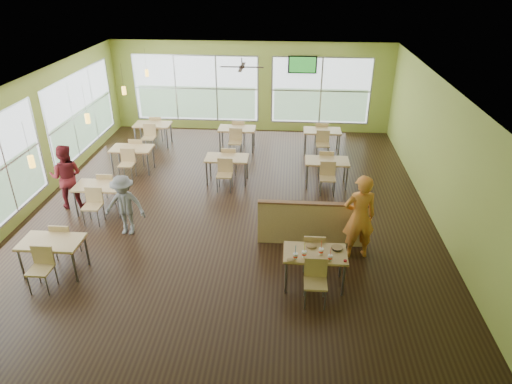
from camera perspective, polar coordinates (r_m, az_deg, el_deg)
room at (r=11.12m, az=-3.30°, el=5.38°), size 12.00×12.04×3.20m
window_bays at (r=14.55m, az=-12.23°, el=9.59°), size 9.24×10.24×2.38m
main_table at (r=8.86m, az=7.37°, el=-8.14°), size 1.22×1.52×0.87m
half_wall_divider at (r=10.13m, az=7.03°, el=-3.91°), size 2.40×0.14×1.04m
dining_tables at (r=13.22m, az=-6.76°, el=4.32°), size 6.92×8.72×0.87m
pendant_lights at (r=12.29m, az=-18.20°, el=10.41°), size 0.11×7.31×0.86m
ceiling_fan at (r=13.60m, az=-1.77°, el=15.37°), size 1.25×1.25×0.29m
tv_backwall at (r=16.46m, az=5.83°, el=15.56°), size 1.00×0.07×0.60m
man_plaid at (r=9.68m, az=12.80°, el=-3.08°), size 0.77×0.57×1.90m
patron_maroon at (r=12.42m, az=-22.61°, el=1.80°), size 0.91×0.76×1.67m
patron_grey at (r=10.77m, az=-16.11°, el=-1.60°), size 0.97×0.59×1.46m
cup_blue at (r=8.53m, az=4.95°, el=-7.99°), size 0.09×0.09×0.34m
cup_yellow at (r=8.61m, az=6.04°, el=-7.70°), size 0.10×0.10×0.34m
cup_red_near at (r=8.72m, az=8.13°, el=-7.34°), size 0.10×0.10×0.35m
cup_red_far at (r=8.58m, az=9.26°, el=-8.10°), size 0.09×0.09×0.32m
food_basket at (r=8.92m, az=10.10°, el=-6.92°), size 0.23×0.23×0.05m
ketchup_cup at (r=8.63m, az=11.09°, el=-8.44°), size 0.06×0.06×0.03m
wrapper_left at (r=8.52m, az=4.37°, el=-8.44°), size 0.17×0.16×0.04m
wrapper_mid at (r=8.92m, az=6.92°, el=-6.69°), size 0.26×0.25×0.05m
wrapper_right at (r=8.59m, az=8.89°, el=-8.41°), size 0.13×0.12×0.03m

